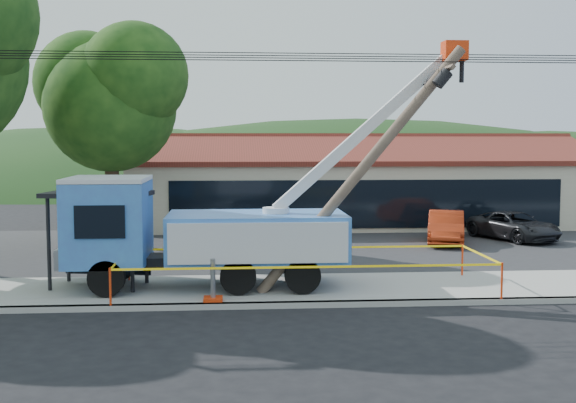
# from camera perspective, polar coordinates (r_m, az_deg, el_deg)

# --- Properties ---
(ground) EXTENTS (120.00, 120.00, 0.00)m
(ground) POSITION_cam_1_polar(r_m,az_deg,el_deg) (17.09, 3.01, -9.96)
(ground) COLOR black
(ground) RESTS_ON ground
(curb) EXTENTS (60.00, 0.25, 0.15)m
(curb) POSITION_cam_1_polar(r_m,az_deg,el_deg) (19.10, 2.20, -8.12)
(curb) COLOR #A8A69D
(curb) RESTS_ON ground
(sidewalk) EXTENTS (60.00, 4.00, 0.15)m
(sidewalk) POSITION_cam_1_polar(r_m,az_deg,el_deg) (20.94, 1.61, -6.95)
(sidewalk) COLOR #A8A69D
(sidewalk) RESTS_ON ground
(parking_lot) EXTENTS (60.00, 12.00, 0.10)m
(parking_lot) POSITION_cam_1_polar(r_m,az_deg,el_deg) (28.79, -0.04, -3.71)
(parking_lot) COLOR #28282B
(parking_lot) RESTS_ON ground
(strip_mall) EXTENTS (22.50, 8.53, 4.67)m
(strip_mall) POSITION_cam_1_polar(r_m,az_deg,el_deg) (36.96, 5.23, 1.06)
(strip_mall) COLOR #BEB096
(strip_mall) RESTS_ON ground
(tree_lot) EXTENTS (6.30, 5.60, 8.94)m
(tree_lot) POSITION_cam_1_polar(r_m,az_deg,el_deg) (29.83, -13.86, 8.32)
(tree_lot) COLOR #332316
(tree_lot) RESTS_ON ground
(hill_west) EXTENTS (78.40, 56.00, 28.00)m
(hill_west) POSITION_cam_1_polar(r_m,az_deg,el_deg) (72.66, -14.52, 1.36)
(hill_west) COLOR #183B15
(hill_west) RESTS_ON ground
(hill_center) EXTENTS (89.60, 64.00, 32.00)m
(hill_center) POSITION_cam_1_polar(r_m,az_deg,el_deg) (72.53, 5.32, 1.49)
(hill_center) COLOR #183B15
(hill_center) RESTS_ON ground
(hill_east) EXTENTS (72.80, 52.00, 26.00)m
(hill_east) POSITION_cam_1_polar(r_m,az_deg,el_deg) (78.40, 19.89, 1.48)
(hill_east) COLOR #183B15
(hill_east) RESTS_ON ground
(utility_truck) EXTENTS (11.41, 4.25, 7.00)m
(utility_truck) POSITION_cam_1_polar(r_m,az_deg,el_deg) (20.80, -7.06, -2.24)
(utility_truck) COLOR black
(utility_truck) RESTS_ON ground
(leaning_pole) EXTENTS (5.81, 1.67, 6.93)m
(leaning_pole) POSITION_cam_1_polar(r_m,az_deg,el_deg) (20.13, 6.60, 3.45)
(leaning_pole) COLOR brown
(leaning_pole) RESTS_ON ground
(bus_shelter) EXTENTS (3.10, 2.22, 2.73)m
(bus_shelter) POSITION_cam_1_polar(r_m,az_deg,el_deg) (21.48, -14.60, -1.16)
(bus_shelter) COLOR black
(bus_shelter) RESTS_ON ground
(caution_tape) EXTENTS (10.33, 3.38, 0.98)m
(caution_tape) POSITION_cam_1_polar(r_m,az_deg,el_deg) (20.50, 1.26, -4.93)
(caution_tape) COLOR red
(caution_tape) RESTS_ON ground
(car_silver) EXTENTS (3.92, 4.38, 1.44)m
(car_silver) POSITION_cam_1_polar(r_m,az_deg,el_deg) (28.24, -3.91, -4.00)
(car_silver) COLOR #9D9FA4
(car_silver) RESTS_ON ground
(car_red) EXTENTS (2.50, 4.26, 1.33)m
(car_red) POSITION_cam_1_polar(r_m,az_deg,el_deg) (30.58, 12.36, -3.41)
(car_red) COLOR #A32C10
(car_red) RESTS_ON ground
(car_dark) EXTENTS (3.44, 4.73, 1.20)m
(car_dark) POSITION_cam_1_polar(r_m,az_deg,el_deg) (32.32, 17.37, -3.07)
(car_dark) COLOR black
(car_dark) RESTS_ON ground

